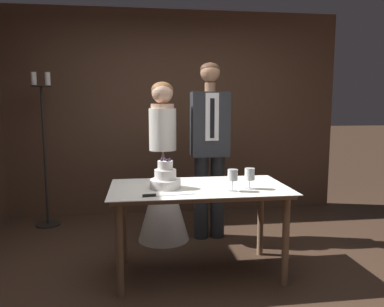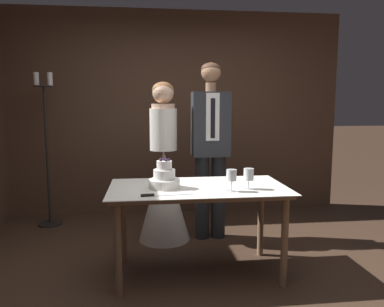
{
  "view_description": "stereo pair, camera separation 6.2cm",
  "coord_description": "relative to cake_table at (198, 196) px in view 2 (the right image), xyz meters",
  "views": [
    {
      "loc": [
        -0.41,
        -2.74,
        1.44
      ],
      "look_at": [
        0.06,
        0.68,
        0.97
      ],
      "focal_mm": 35.0,
      "sensor_mm": 36.0,
      "label": 1
    },
    {
      "loc": [
        -0.35,
        -2.75,
        1.44
      ],
      "look_at": [
        0.06,
        0.68,
        0.97
      ],
      "focal_mm": 35.0,
      "sensor_mm": 36.0,
      "label": 2
    }
  ],
  "objects": [
    {
      "name": "wine_glass_middle",
      "position": [
        0.39,
        -0.14,
        0.2
      ],
      "size": [
        0.08,
        0.08,
        0.17
      ],
      "color": "silver",
      "rests_on": "cake_table"
    },
    {
      "name": "wine_glass_near",
      "position": [
        0.23,
        -0.2,
        0.21
      ],
      "size": [
        0.08,
        0.08,
        0.17
      ],
      "color": "silver",
      "rests_on": "cake_table"
    },
    {
      "name": "cake_table",
      "position": [
        0.0,
        0.0,
        0.0
      ],
      "size": [
        1.46,
        0.8,
        0.75
      ],
      "color": "#8E6B4C",
      "rests_on": "ground_plane"
    },
    {
      "name": "groom",
      "position": [
        0.25,
        0.84,
        0.36
      ],
      "size": [
        0.39,
        0.25,
        1.85
      ],
      "color": "#282B30",
      "rests_on": "ground_plane"
    },
    {
      "name": "cake_knife",
      "position": [
        -0.35,
        -0.28,
        0.09
      ],
      "size": [
        0.4,
        0.06,
        0.02
      ],
      "rotation": [
        0.0,
        0.0,
        0.11
      ],
      "color": "silver",
      "rests_on": "cake_table"
    },
    {
      "name": "ground_plane",
      "position": [
        -0.06,
        -0.26,
        -0.67
      ],
      "size": [
        40.0,
        40.0,
        0.0
      ],
      "primitive_type": "plane",
      "color": "#422D21"
    },
    {
      "name": "tiered_cake",
      "position": [
        -0.28,
        -0.02,
        0.17
      ],
      "size": [
        0.25,
        0.25,
        0.25
      ],
      "color": "white",
      "rests_on": "cake_table"
    },
    {
      "name": "candle_stand",
      "position": [
        -1.58,
        1.49,
        0.19
      ],
      "size": [
        0.28,
        0.28,
        1.79
      ],
      "color": "black",
      "rests_on": "ground_plane"
    },
    {
      "name": "wall_back",
      "position": [
        -0.06,
        1.93,
        0.64
      ],
      "size": [
        4.41,
        0.12,
        2.62
      ],
      "primitive_type": "cube",
      "color": "#513828",
      "rests_on": "ground_plane"
    },
    {
      "name": "bride",
      "position": [
        -0.25,
        0.84,
        -0.06
      ],
      "size": [
        0.54,
        0.54,
        1.66
      ],
      "color": "white",
      "rests_on": "ground_plane"
    }
  ]
}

